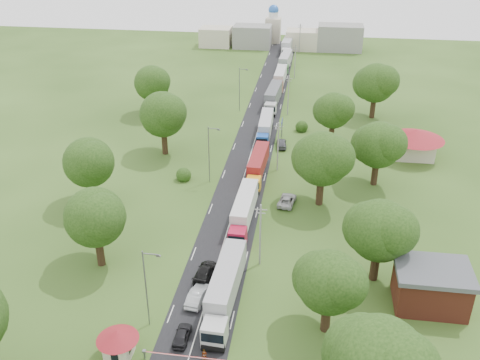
% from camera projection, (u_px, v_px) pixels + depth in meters
% --- Properties ---
extents(ground, '(260.00, 260.00, 0.00)m').
position_uv_depth(ground, '(227.00, 232.00, 76.93)').
color(ground, '#2A4316').
rests_on(ground, ground).
extents(road, '(8.00, 200.00, 0.04)m').
position_uv_depth(road, '(246.00, 171.00, 94.49)').
color(road, black).
rests_on(road, ground).
extents(boom_barrier, '(9.22, 0.35, 1.18)m').
position_uv_depth(boom_barrier, '(174.00, 356.00, 54.75)').
color(boom_barrier, slate).
rests_on(boom_barrier, ground).
extents(guard_booth, '(4.40, 4.40, 3.45)m').
position_uv_depth(guard_booth, '(118.00, 340.00, 54.91)').
color(guard_booth, beige).
rests_on(guard_booth, ground).
extents(info_sign, '(0.12, 3.10, 4.10)m').
position_uv_depth(info_sign, '(282.00, 125.00, 105.60)').
color(info_sign, slate).
rests_on(info_sign, ground).
extents(pole_1, '(1.60, 0.24, 9.00)m').
position_uv_depth(pole_1, '(260.00, 234.00, 67.93)').
color(pole_1, gray).
rests_on(pole_1, ground).
extents(pole_2, '(1.60, 0.24, 9.00)m').
position_uv_depth(pole_2, '(278.00, 146.00, 92.50)').
color(pole_2, gray).
rests_on(pole_2, ground).
extents(pole_3, '(1.60, 0.24, 9.00)m').
position_uv_depth(pole_3, '(288.00, 95.00, 117.08)').
color(pole_3, gray).
rests_on(pole_3, ground).
extents(pole_4, '(1.60, 0.24, 9.00)m').
position_uv_depth(pole_4, '(295.00, 61.00, 141.65)').
color(pole_4, gray).
rests_on(pole_4, ground).
extents(pole_5, '(1.60, 0.24, 9.00)m').
position_uv_depth(pole_5, '(300.00, 38.00, 166.23)').
color(pole_5, gray).
rests_on(pole_5, ground).
extents(lamp_0, '(2.03, 0.22, 10.00)m').
position_uv_depth(lamp_0, '(147.00, 285.00, 57.50)').
color(lamp_0, slate).
rests_on(lamp_0, ground).
extents(lamp_1, '(2.03, 0.22, 10.00)m').
position_uv_depth(lamp_1, '(210.00, 152.00, 88.21)').
color(lamp_1, slate).
rests_on(lamp_1, ground).
extents(lamp_2, '(2.03, 0.22, 10.00)m').
position_uv_depth(lamp_2, '(240.00, 87.00, 118.93)').
color(lamp_2, slate).
rests_on(lamp_2, ground).
extents(tree_2, '(8.00, 8.00, 10.10)m').
position_uv_depth(tree_2, '(329.00, 281.00, 56.43)').
color(tree_2, '#382616').
rests_on(tree_2, ground).
extents(tree_3, '(8.80, 8.80, 11.07)m').
position_uv_depth(tree_3, '(380.00, 230.00, 64.17)').
color(tree_3, '#382616').
rests_on(tree_3, ground).
extents(tree_4, '(9.60, 9.60, 12.05)m').
position_uv_depth(tree_4, '(322.00, 158.00, 80.58)').
color(tree_4, '#382616').
rests_on(tree_4, ground).
extents(tree_5, '(8.80, 8.80, 11.07)m').
position_uv_depth(tree_5, '(378.00, 144.00, 86.74)').
color(tree_5, '#382616').
rests_on(tree_5, ground).
extents(tree_6, '(8.00, 8.00, 10.10)m').
position_uv_depth(tree_6, '(333.00, 110.00, 102.82)').
color(tree_6, '#382616').
rests_on(tree_6, ground).
extents(tree_7, '(9.60, 9.60, 12.05)m').
position_uv_depth(tree_7, '(376.00, 83.00, 114.29)').
color(tree_7, '#382616').
rests_on(tree_7, ground).
extents(tree_10, '(8.80, 8.80, 11.07)m').
position_uv_depth(tree_10, '(95.00, 217.00, 66.86)').
color(tree_10, '#382616').
rests_on(tree_10, ground).
extents(tree_11, '(8.80, 8.80, 11.07)m').
position_uv_depth(tree_11, '(89.00, 162.00, 80.92)').
color(tree_11, '#382616').
rests_on(tree_11, ground).
extents(tree_12, '(9.60, 9.60, 12.05)m').
position_uv_depth(tree_12, '(163.00, 114.00, 97.43)').
color(tree_12, '#382616').
rests_on(tree_12, ground).
extents(tree_13, '(8.80, 8.80, 11.07)m').
position_uv_depth(tree_13, '(152.00, 83.00, 116.28)').
color(tree_13, '#382616').
rests_on(tree_13, ground).
extents(house_brick, '(8.60, 6.60, 5.20)m').
position_uv_depth(house_brick, '(431.00, 286.00, 61.87)').
color(house_brick, maroon).
rests_on(house_brick, ground).
extents(house_cream, '(10.08, 10.08, 5.80)m').
position_uv_depth(house_cream, '(415.00, 139.00, 97.77)').
color(house_cream, beige).
rests_on(house_cream, ground).
extents(distant_town, '(52.00, 8.00, 8.00)m').
position_uv_depth(distant_town, '(285.00, 38.00, 171.78)').
color(distant_town, gray).
rests_on(distant_town, ground).
extents(church, '(5.00, 5.00, 12.30)m').
position_uv_depth(church, '(273.00, 26.00, 178.52)').
color(church, beige).
rests_on(church, ground).
extents(truck_0, '(3.10, 15.48, 4.28)m').
position_uv_depth(truck_0, '(225.00, 288.00, 62.15)').
color(truck_0, '#BCBCBC').
rests_on(truck_0, ground).
extents(truck_1, '(2.72, 14.29, 3.96)m').
position_uv_depth(truck_1, '(244.00, 211.00, 78.07)').
color(truck_1, '#AD1333').
rests_on(truck_1, ground).
extents(truck_2, '(2.74, 13.75, 3.80)m').
position_uv_depth(truck_2, '(258.00, 165.00, 91.71)').
color(truck_2, orange).
rests_on(truck_2, ground).
extents(truck_3, '(2.63, 13.66, 3.78)m').
position_uv_depth(truck_3, '(265.00, 127.00, 107.59)').
color(truck_3, '#1D4EAE').
rests_on(truck_3, ground).
extents(truck_4, '(3.29, 15.07, 4.16)m').
position_uv_depth(truck_4, '(273.00, 97.00, 123.47)').
color(truck_4, '#B7B7B7').
rests_on(truck_4, ground).
extents(truck_5, '(2.64, 14.09, 3.90)m').
position_uv_depth(truck_5, '(280.00, 78.00, 137.26)').
color(truck_5, '#A52C19').
rests_on(truck_5, ground).
extents(truck_6, '(3.22, 14.50, 4.00)m').
position_uv_depth(truck_6, '(285.00, 61.00, 151.26)').
color(truck_6, '#21592A').
rests_on(truck_6, ground).
extents(truck_7, '(3.37, 15.62, 4.32)m').
position_uv_depth(truck_7, '(288.00, 46.00, 167.23)').
color(truck_7, silver).
rests_on(truck_7, ground).
extents(car_lane_front, '(1.57, 3.89, 1.33)m').
position_uv_depth(car_lane_front, '(182.00, 335.00, 57.66)').
color(car_lane_front, black).
rests_on(car_lane_front, ground).
extents(car_lane_mid, '(2.25, 4.98, 1.58)m').
position_uv_depth(car_lane_mid, '(197.00, 296.00, 63.27)').
color(car_lane_mid, '#AAAEB3').
rests_on(car_lane_mid, ground).
extents(car_lane_rear, '(2.69, 5.51, 1.54)m').
position_uv_depth(car_lane_rear, '(205.00, 272.00, 67.30)').
color(car_lane_rear, black).
rests_on(car_lane_rear, ground).
extents(car_verge_near, '(3.06, 5.33, 1.40)m').
position_uv_depth(car_verge_near, '(287.00, 200.00, 83.69)').
color(car_verge_near, '#BDBDBD').
rests_on(car_verge_near, ground).
extents(car_verge_far, '(2.35, 4.81, 1.58)m').
position_uv_depth(car_verge_far, '(282.00, 143.00, 103.21)').
color(car_verge_far, '#4C4D52').
rests_on(car_verge_far, ground).
extents(pedestrian_near, '(0.63, 0.48, 1.56)m').
position_uv_depth(pedestrian_near, '(204.00, 356.00, 54.85)').
color(pedestrian_near, gray).
rests_on(pedestrian_near, ground).
extents(pedestrian_booth, '(0.78, 0.92, 1.68)m').
position_uv_depth(pedestrian_booth, '(126.00, 350.00, 55.46)').
color(pedestrian_booth, gray).
rests_on(pedestrian_booth, ground).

